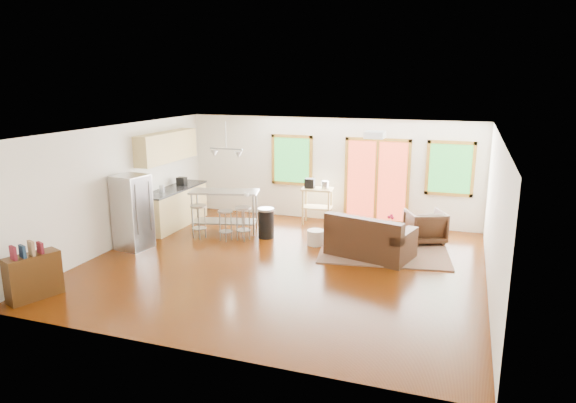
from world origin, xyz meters
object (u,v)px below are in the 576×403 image
(ottoman, at_px, (366,230))
(armchair, at_px, (425,225))
(island, at_px, (225,204))
(kitchen_cart, at_px, (316,193))
(coffee_table, at_px, (394,231))
(refrigerator, at_px, (133,212))
(rug, at_px, (384,250))
(loveseat, at_px, (369,240))

(ottoman, bearing_deg, armchair, 8.02)
(ottoman, height_order, island, island)
(kitchen_cart, bearing_deg, ottoman, -30.34)
(coffee_table, relative_size, island, 0.60)
(refrigerator, distance_m, kitchen_cart, 4.41)
(coffee_table, distance_m, island, 3.93)
(ottoman, relative_size, island, 0.35)
(kitchen_cart, bearing_deg, coffee_table, -27.57)
(ottoman, xyz_separation_m, kitchen_cart, (-1.41, 0.83, 0.59))
(rug, xyz_separation_m, coffee_table, (0.14, 0.46, 0.30))
(rug, relative_size, ottoman, 4.47)
(rug, relative_size, armchair, 3.30)
(armchair, distance_m, kitchen_cart, 2.79)
(loveseat, distance_m, kitchen_cart, 2.66)
(armchair, height_order, refrigerator, refrigerator)
(rug, distance_m, armchair, 1.23)
(rug, distance_m, island, 3.83)
(refrigerator, height_order, island, refrigerator)
(coffee_table, bearing_deg, rug, -106.51)
(loveseat, height_order, coffee_table, loveseat)
(rug, bearing_deg, island, 177.86)
(coffee_table, height_order, armchair, armchair)
(armchair, bearing_deg, rug, 25.04)
(refrigerator, bearing_deg, rug, 26.13)
(ottoman, height_order, kitchen_cart, kitchen_cart)
(rug, xyz_separation_m, ottoman, (-0.52, 0.71, 0.18))
(rug, bearing_deg, ottoman, 126.32)
(loveseat, xyz_separation_m, island, (-3.53, 0.60, 0.34))
(refrigerator, distance_m, island, 2.15)
(island, bearing_deg, coffee_table, 4.62)
(rug, height_order, armchair, armchair)
(loveseat, distance_m, armchair, 1.67)
(ottoman, distance_m, island, 3.33)
(refrigerator, xyz_separation_m, kitchen_cart, (3.14, 3.10, -0.01))
(coffee_table, relative_size, ottoman, 1.73)
(loveseat, distance_m, coffee_table, 0.98)
(armchair, xyz_separation_m, island, (-4.52, -0.75, 0.29))
(ottoman, bearing_deg, loveseat, -76.00)
(coffee_table, bearing_deg, refrigerator, -158.83)
(loveseat, distance_m, refrigerator, 4.99)
(loveseat, relative_size, ottoman, 3.14)
(armchair, relative_size, kitchen_cart, 0.70)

